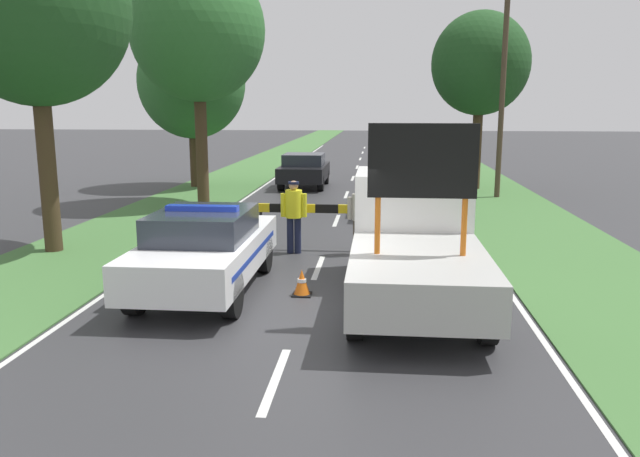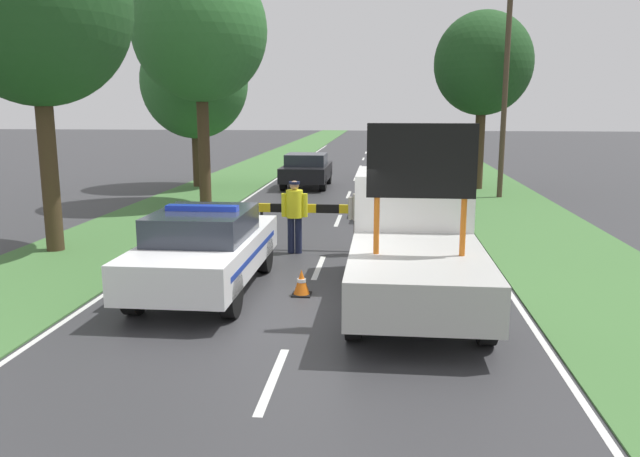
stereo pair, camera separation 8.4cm
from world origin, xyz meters
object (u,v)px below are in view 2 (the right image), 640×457
at_px(traffic_cone_near_police, 379,239).
at_px(roadside_tree_near_right, 36,7).
at_px(queued_car_wagon_maroon, 399,161).
at_px(pedestrian_civilian, 361,214).
at_px(traffic_cone_centre_front, 302,283).
at_px(roadside_tree_near_left, 200,31).
at_px(queued_car_sedan_black, 307,170).
at_px(police_car, 206,248).
at_px(queued_car_hatch_blue, 398,188).
at_px(utility_pole, 506,81).
at_px(work_truck, 414,238).
at_px(police_officer, 295,210).
at_px(roadside_tree_mid_left, 194,82).
at_px(road_barrier, 316,212).
at_px(roadside_tree_mid_right, 483,64).

distance_m(traffic_cone_near_police, roadside_tree_near_right, 9.45).
bearing_deg(queued_car_wagon_maroon, pedestrian_civilian, 85.84).
distance_m(traffic_cone_centre_front, roadside_tree_near_left, 12.97).
bearing_deg(queued_car_sedan_black, police_car, 90.04).
distance_m(queued_car_hatch_blue, utility_pole, 6.53).
height_order(work_truck, police_officer, work_truck).
relative_size(police_officer, traffic_cone_centre_front, 3.54).
bearing_deg(utility_pole, roadside_tree_mid_left, 170.71).
relative_size(road_barrier, pedestrian_civilian, 2.03).
xyz_separation_m(police_officer, roadside_tree_near_right, (-5.78, -0.40, 4.61)).
xyz_separation_m(queued_car_sedan_black, roadside_tree_mid_right, (7.25, 0.04, 4.37)).
distance_m(pedestrian_civilian, queued_car_sedan_black, 12.55).
height_order(police_car, road_barrier, police_car).
height_order(work_truck, queued_car_hatch_blue, work_truck).
height_order(pedestrian_civilian, roadside_tree_near_left, roadside_tree_near_left).
bearing_deg(roadside_tree_near_left, road_barrier, -55.21).
bearing_deg(traffic_cone_near_police, roadside_tree_mid_left, 124.42).
relative_size(traffic_cone_near_police, queued_car_hatch_blue, 0.16).
xyz_separation_m(queued_car_wagon_maroon, roadside_tree_mid_right, (3.20, -4.95, 4.40)).
bearing_deg(queued_car_hatch_blue, roadside_tree_near_left, -10.39).
distance_m(traffic_cone_centre_front, queued_car_hatch_blue, 9.54).
xyz_separation_m(road_barrier, traffic_cone_near_police, (1.53, -0.13, -0.62)).
bearing_deg(road_barrier, roadside_tree_mid_left, 118.94).
bearing_deg(roadside_tree_mid_right, traffic_cone_near_police, -108.52).
xyz_separation_m(police_car, police_officer, (1.22, 3.25, 0.20)).
relative_size(police_car, roadside_tree_mid_left, 0.70).
bearing_deg(roadside_tree_mid_right, queued_car_hatch_blue, -118.82).
relative_size(queued_car_sedan_black, queued_car_wagon_maroon, 0.97).
height_order(pedestrian_civilian, queued_car_sedan_black, pedestrian_civilian).
distance_m(traffic_cone_centre_front, roadside_tree_near_right, 8.87).
relative_size(police_car, traffic_cone_centre_front, 9.71).
xyz_separation_m(road_barrier, roadside_tree_mid_left, (-6.39, 11.43, 3.49)).
xyz_separation_m(pedestrian_civilian, traffic_cone_centre_front, (-0.96, -3.37, -0.73)).
bearing_deg(utility_pole, roadside_tree_near_left, -166.44).
relative_size(queued_car_wagon_maroon, utility_pole, 0.48).
xyz_separation_m(road_barrier, roadside_tree_mid_right, (5.55, 11.87, 4.18)).
distance_m(roadside_tree_near_left, roadside_tree_mid_right, 11.49).
bearing_deg(utility_pole, police_car, -120.55).
xyz_separation_m(traffic_cone_centre_front, utility_pole, (5.89, 13.16, 4.10)).
relative_size(traffic_cone_centre_front, queued_car_sedan_black, 0.12).
bearing_deg(queued_car_wagon_maroon, roadside_tree_near_right, 64.02).
distance_m(queued_car_sedan_black, queued_car_wagon_maroon, 6.42).
distance_m(queued_car_sedan_black, roadside_tree_mid_right, 8.46).
bearing_deg(roadside_tree_mid_left, roadside_tree_near_left, -70.20).
relative_size(police_car, police_officer, 2.74).
height_order(pedestrian_civilian, queued_car_hatch_blue, pedestrian_civilian).
height_order(police_officer, roadside_tree_near_left, roadside_tree_near_left).
bearing_deg(queued_car_hatch_blue, traffic_cone_near_police, 84.51).
xyz_separation_m(pedestrian_civilian, roadside_tree_near_left, (-5.82, 7.20, 4.99)).
relative_size(police_officer, queued_car_sedan_black, 0.44).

